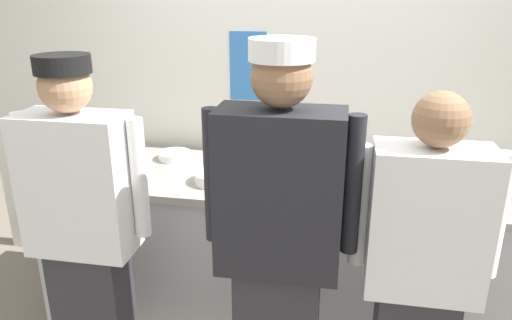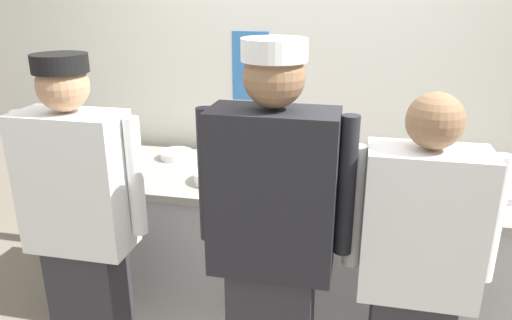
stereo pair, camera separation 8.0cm
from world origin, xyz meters
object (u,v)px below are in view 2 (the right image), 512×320
object	(u,v)px
mixing_bowl_steel	(419,185)
ramekin_green_sauce	(485,203)
chef_center	(272,244)
squeeze_bottle_secondary	(248,166)
chef_far_right	(415,277)
squeeze_bottle_spare	(285,165)
plate_stack_front	(215,177)
deli_cup	(256,158)
ramekin_orange_sauce	(510,199)
ramekin_yellow_sauce	(140,153)
sheet_tray	(340,182)
squeeze_bottle_primary	(97,151)
plate_stack_rear	(176,155)
chef_near_left	(82,227)
ramekin_red_sauce	(265,169)

from	to	relation	value
mixing_bowl_steel	ramekin_green_sauce	size ratio (longest dim) A/B	3.54
chef_center	squeeze_bottle_secondary	distance (m)	0.73
chef_far_right	squeeze_bottle_spare	bearing A→B (deg)	133.39
plate_stack_front	deli_cup	xyz separation A→B (m)	(0.16, 0.31, 0.01)
ramekin_orange_sauce	squeeze_bottle_secondary	bearing A→B (deg)	-179.26
mixing_bowl_steel	plate_stack_front	bearing A→B (deg)	-176.81
mixing_bowl_steel	ramekin_yellow_sauce	world-z (taller)	mixing_bowl_steel
chef_far_right	squeeze_bottle_secondary	size ratio (longest dim) A/B	7.97
plate_stack_front	sheet_tray	world-z (taller)	plate_stack_front
sheet_tray	squeeze_bottle_primary	world-z (taller)	squeeze_bottle_primary
mixing_bowl_steel	sheet_tray	size ratio (longest dim) A/B	0.79
plate_stack_rear	deli_cup	bearing A→B (deg)	-1.66
sheet_tray	ramekin_green_sauce	world-z (taller)	ramekin_green_sauce
ramekin_green_sauce	deli_cup	bearing A→B (deg)	164.31
squeeze_bottle_primary	ramekin_orange_sauce	size ratio (longest dim) A/B	2.05
squeeze_bottle_secondary	chef_near_left	bearing A→B (deg)	-135.08
chef_center	deli_cup	xyz separation A→B (m)	(-0.28, 0.95, 0.02)
ramekin_yellow_sauce	deli_cup	bearing A→B (deg)	-0.07
squeeze_bottle_primary	squeeze_bottle_secondary	bearing A→B (deg)	-4.02
sheet_tray	ramekin_yellow_sauce	xyz separation A→B (m)	(-1.25, 0.19, 0.01)
plate_stack_front	sheet_tray	size ratio (longest dim) A/B	0.57
squeeze_bottle_spare	ramekin_red_sauce	distance (m)	0.18
ramekin_green_sauce	deli_cup	distance (m)	1.25
plate_stack_front	squeeze_bottle_secondary	size ratio (longest dim) A/B	1.20
chef_near_left	squeeze_bottle_secondary	xyz separation A→B (m)	(0.63, 0.63, 0.12)
sheet_tray	plate_stack_rear	bearing A→B (deg)	168.59
chef_center	squeeze_bottle_spare	distance (m)	0.74
sheet_tray	deli_cup	xyz separation A→B (m)	(-0.51, 0.19, 0.03)
squeeze_bottle_primary	chef_far_right	bearing A→B (deg)	-21.43
plate_stack_rear	ramekin_yellow_sauce	distance (m)	0.24
squeeze_bottle_secondary	ramekin_red_sauce	bearing A→B (deg)	66.62
ramekin_green_sauce	sheet_tray	bearing A→B (deg)	167.99
chef_center	deli_cup	world-z (taller)	chef_center
squeeze_bottle_spare	ramekin_yellow_sauce	bearing A→B (deg)	166.71
plate_stack_front	squeeze_bottle_primary	xyz separation A→B (m)	(-0.76, 0.10, 0.06)
chef_near_left	sheet_tray	distance (m)	1.32
chef_near_left	plate_stack_front	world-z (taller)	chef_near_left
chef_center	plate_stack_rear	bearing A→B (deg)	128.97
sheet_tray	squeeze_bottle_secondary	bearing A→B (deg)	-170.51
sheet_tray	chef_far_right	bearing A→B (deg)	-64.44
ramekin_yellow_sauce	sheet_tray	bearing A→B (deg)	-8.66
ramekin_green_sauce	chef_near_left	bearing A→B (deg)	-162.85
squeeze_bottle_secondary	ramekin_orange_sauce	world-z (taller)	squeeze_bottle_secondary
ramekin_green_sauce	plate_stack_front	bearing A→B (deg)	178.63
chef_center	sheet_tray	size ratio (longest dim) A/B	4.20
chef_far_right	ramekin_yellow_sauce	xyz separation A→B (m)	(-1.59, 0.90, 0.11)
squeeze_bottle_secondary	ramekin_yellow_sauce	xyz separation A→B (m)	(-0.76, 0.27, -0.07)
chef_far_right	plate_stack_rear	bearing A→B (deg)	145.99
ramekin_red_sauce	squeeze_bottle_secondary	bearing A→B (deg)	-113.38
chef_near_left	plate_stack_rear	bearing A→B (deg)	83.50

